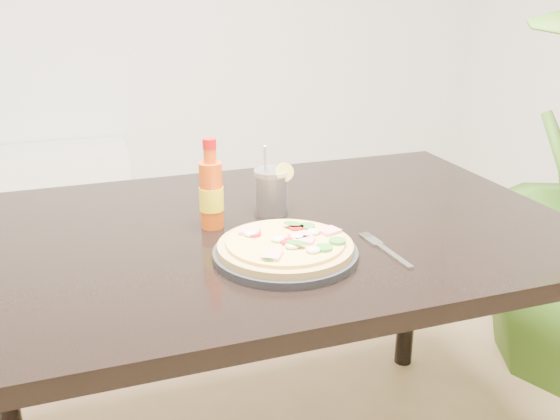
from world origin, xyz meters
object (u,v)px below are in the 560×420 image
object	(u,v)px
dining_table	(263,259)
fork	(384,249)
cola_cup	(271,192)
plate	(285,254)
pizza	(286,245)
hot_sauce_bottle	(211,193)

from	to	relation	value
dining_table	fork	xyz separation A→B (m)	(0.20, -0.21, 0.09)
cola_cup	dining_table	bearing A→B (deg)	-121.78
plate	pizza	size ratio (longest dim) A/B	1.07
dining_table	cola_cup	distance (m)	0.16
pizza	fork	world-z (taller)	pizza
dining_table	pizza	size ratio (longest dim) A/B	5.16
dining_table	fork	distance (m)	0.30
dining_table	plate	xyz separation A→B (m)	(-0.01, -0.18, 0.09)
dining_table	cola_cup	world-z (taller)	cola_cup
pizza	cola_cup	bearing A→B (deg)	78.07
cola_cup	plate	bearing A→B (deg)	-102.24
pizza	fork	xyz separation A→B (m)	(0.20, -0.03, -0.02)
plate	fork	size ratio (longest dim) A/B	1.54
plate	cola_cup	size ratio (longest dim) A/B	1.68
hot_sauce_bottle	cola_cup	bearing A→B (deg)	15.60
plate	hot_sauce_bottle	bearing A→B (deg)	115.47
hot_sauce_bottle	fork	distance (m)	0.40
dining_table	plate	distance (m)	0.20
hot_sauce_bottle	cola_cup	xyz separation A→B (m)	(0.15, 0.04, -0.03)
hot_sauce_bottle	cola_cup	world-z (taller)	hot_sauce_bottle
plate	pizza	distance (m)	0.02
cola_cup	fork	bearing A→B (deg)	-62.19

